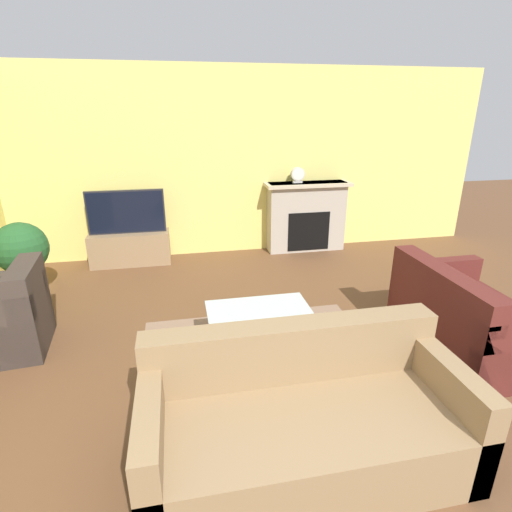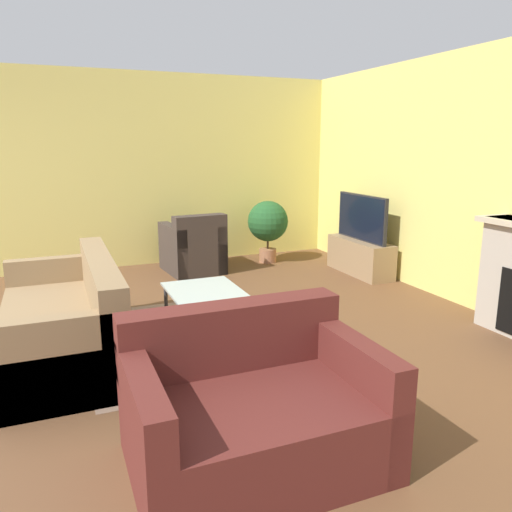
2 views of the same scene
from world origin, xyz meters
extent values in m
cube|color=#EADB72|center=(0.00, 5.13, 1.35)|extent=(8.61, 0.06, 2.70)
cube|color=#896B56|center=(0.20, 2.11, 0.00)|extent=(2.13, 1.85, 0.00)
cube|color=#B2A899|center=(1.49, 4.95, 0.53)|extent=(1.19, 0.31, 1.07)
cube|color=black|center=(1.49, 4.79, 0.34)|extent=(0.65, 0.01, 0.60)
cube|color=beige|center=(1.49, 4.92, 1.04)|extent=(1.31, 0.37, 0.05)
cube|color=#997A56|center=(-1.16, 4.84, 0.23)|extent=(1.11, 0.37, 0.46)
cube|color=#232328|center=(-1.16, 4.84, 0.77)|extent=(1.05, 0.05, 0.61)
cube|color=black|center=(-1.16, 4.81, 0.77)|extent=(1.01, 0.01, 0.57)
cube|color=#8C704C|center=(0.22, 1.01, 0.21)|extent=(1.95, 0.89, 0.42)
cube|color=#8C704C|center=(0.22, 1.36, 0.62)|extent=(1.95, 0.20, 0.40)
cube|color=#8C704C|center=(-0.69, 1.01, 0.33)|extent=(0.14, 0.89, 0.66)
cube|color=#8C704C|center=(1.13, 1.01, 0.33)|extent=(0.14, 0.89, 0.66)
cube|color=#5B231E|center=(2.13, 1.96, 0.21)|extent=(0.94, 1.34, 0.42)
cube|color=#5B231E|center=(1.76, 1.96, 0.62)|extent=(0.20, 1.34, 0.40)
cube|color=#5B231E|center=(2.13, 2.56, 0.33)|extent=(0.94, 0.14, 0.66)
cube|color=#3D332D|center=(-1.84, 2.80, 0.62)|extent=(0.26, 0.72, 0.40)
cube|color=#3D332D|center=(-2.18, 3.05, 0.33)|extent=(0.83, 0.22, 0.66)
cylinder|color=#333338|center=(-0.23, 1.98, 0.20)|extent=(0.04, 0.04, 0.40)
cylinder|color=#333338|center=(0.62, 1.98, 0.20)|extent=(0.04, 0.04, 0.40)
cylinder|color=#333338|center=(-0.23, 2.55, 0.20)|extent=(0.04, 0.04, 0.40)
cylinder|color=#333338|center=(0.62, 2.55, 0.20)|extent=(0.04, 0.04, 0.40)
cube|color=silver|center=(0.20, 2.27, 0.41)|extent=(0.93, 0.65, 0.02)
cylinder|color=#AD704C|center=(-2.25, 3.95, 0.10)|extent=(0.25, 0.25, 0.20)
cylinder|color=#4C3823|center=(-2.25, 3.95, 0.29)|extent=(0.03, 0.03, 0.18)
sphere|color=#235628|center=(-2.25, 3.95, 0.62)|extent=(0.59, 0.59, 0.59)
cube|color=beige|center=(1.33, 4.95, 1.08)|extent=(0.14, 0.07, 0.03)
cylinder|color=beige|center=(1.33, 4.95, 1.20)|extent=(0.20, 0.07, 0.20)
cylinder|color=white|center=(1.33, 4.91, 1.20)|extent=(0.17, 0.00, 0.17)
camera|label=1|loc=(-0.46, -0.81, 2.12)|focal=28.00mm
camera|label=2|loc=(4.39, 1.04, 1.74)|focal=35.00mm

